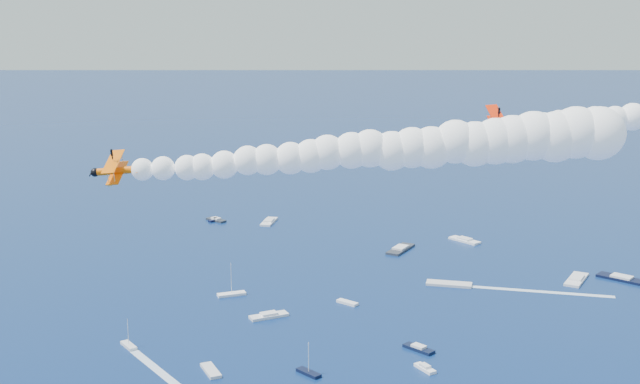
% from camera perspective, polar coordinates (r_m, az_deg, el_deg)
% --- Properties ---
extents(biplane_lead, '(10.30, 11.49, 7.97)m').
position_cam_1_polar(biplane_lead, '(121.51, 12.02, 4.26)').
color(biplane_lead, red).
extents(biplane_trail, '(9.27, 10.46, 6.57)m').
position_cam_1_polar(biplane_trail, '(109.89, -13.28, 1.40)').
color(biplane_trail, '#FD6705').
extents(smoke_trail_trail, '(66.02, 48.10, 11.63)m').
position_cam_1_polar(smoke_trail_trail, '(107.38, 3.40, 2.77)').
color(smoke_trail_trail, white).
extents(spectator_boats, '(215.79, 159.71, 0.70)m').
position_cam_1_polar(spectator_boats, '(224.69, 6.18, -7.55)').
color(spectator_boats, silver).
rests_on(spectator_boats, ground).
extents(boat_wakes, '(101.90, 137.08, 0.04)m').
position_cam_1_polar(boat_wakes, '(187.53, 1.59, -11.77)').
color(boat_wakes, white).
rests_on(boat_wakes, ground).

